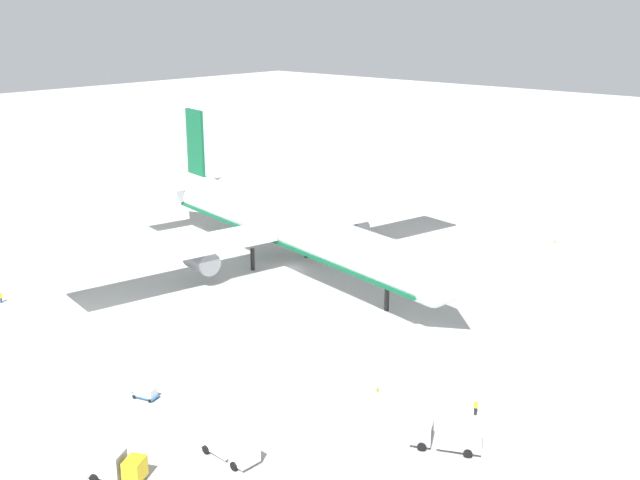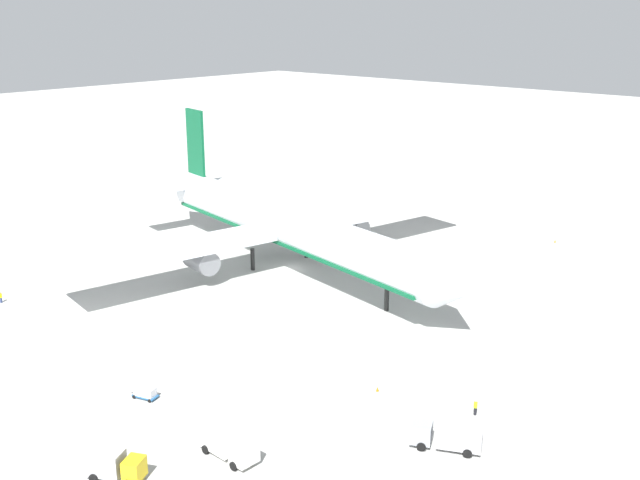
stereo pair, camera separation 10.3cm
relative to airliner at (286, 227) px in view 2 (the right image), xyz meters
name	(u,v)px [view 2 (the right image)]	position (x,y,z in m)	size (l,w,h in m)	color
ground_plane	(292,268)	(1.27, -0.16, -6.99)	(600.00, 600.00, 0.00)	#B2B2AD
airliner	(286,227)	(0.00, 0.00, 0.00)	(79.90, 76.35, 23.26)	silver
service_truck_0	(227,442)	(35.80, -45.17, -5.46)	(6.59, 2.78, 2.76)	white
service_truck_1	(446,436)	(50.83, -29.89, -5.65)	(7.23, 5.02, 2.39)	#999EA5
service_truck_3	(114,464)	(30.88, -54.64, -5.47)	(5.76, 4.27, 2.77)	yellow
baggage_cart_0	(145,392)	(20.14, -43.41, -6.27)	(3.46, 2.18, 1.29)	#26598C
ground_worker_0	(1,297)	(-19.89, -40.05, -6.16)	(0.46, 0.46, 1.63)	navy
ground_worker_1	(475,407)	(49.54, -22.17, -6.09)	(0.51, 0.51, 1.76)	black
traffic_cone_0	(377,389)	(38.48, -24.90, -6.71)	(0.36, 0.36, 0.55)	orange
traffic_cone_1	(555,241)	(27.36, 43.20, -6.71)	(0.36, 0.36, 0.55)	orange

